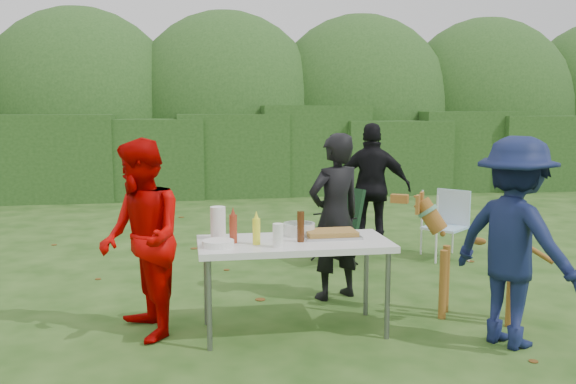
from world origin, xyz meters
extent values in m
plane|color=#1E4211|center=(0.00, 0.00, 0.00)|extent=(80.00, 80.00, 0.00)
cube|color=#23471C|center=(0.00, 8.00, 0.85)|extent=(22.00, 1.40, 1.70)
ellipsoid|color=#3D6628|center=(0.00, 9.60, 1.60)|extent=(20.00, 2.60, 3.20)
cube|color=silver|center=(-0.14, 0.03, 0.71)|extent=(1.50, 0.70, 0.05)
cylinder|color=slate|center=(-0.82, -0.25, 0.34)|extent=(0.04, 0.04, 0.69)
cylinder|color=slate|center=(0.54, -0.25, 0.34)|extent=(0.04, 0.04, 0.69)
cylinder|color=slate|center=(-0.82, 0.31, 0.34)|extent=(0.04, 0.04, 0.69)
cylinder|color=slate|center=(0.54, 0.31, 0.34)|extent=(0.04, 0.04, 0.69)
imported|color=black|center=(0.39, 0.83, 0.77)|extent=(0.66, 0.56, 1.55)
imported|color=#B90200|center=(-1.31, 0.12, 0.77)|extent=(0.79, 0.90, 1.55)
imported|color=black|center=(1.31, 2.58, 0.80)|extent=(1.01, 0.64, 1.60)
imported|color=#101940|center=(1.44, -0.50, 0.79)|extent=(0.98, 1.17, 1.57)
cube|color=#B7B7BA|center=(0.18, 0.11, 0.75)|extent=(0.45, 0.30, 0.02)
cube|color=olive|center=(0.18, 0.11, 0.78)|extent=(0.40, 0.26, 0.04)
cylinder|color=yellow|center=(-0.44, -0.05, 0.84)|extent=(0.06, 0.06, 0.20)
cylinder|color=maroon|center=(-0.61, 0.03, 0.85)|extent=(0.06, 0.06, 0.22)
cylinder|color=#47230F|center=(-0.09, -0.02, 0.86)|extent=(0.06, 0.06, 0.24)
cylinder|color=white|center=(-0.72, 0.19, 0.87)|extent=(0.12, 0.12, 0.26)
cylinder|color=white|center=(-0.30, -0.18, 0.83)|extent=(0.08, 0.08, 0.18)
cylinder|color=silver|center=(-0.06, 0.23, 0.79)|extent=(0.26, 0.26, 0.10)
cylinder|color=white|center=(-0.74, -0.09, 0.77)|extent=(0.24, 0.24, 0.05)
camera|label=1|loc=(-0.97, -4.58, 1.77)|focal=38.00mm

